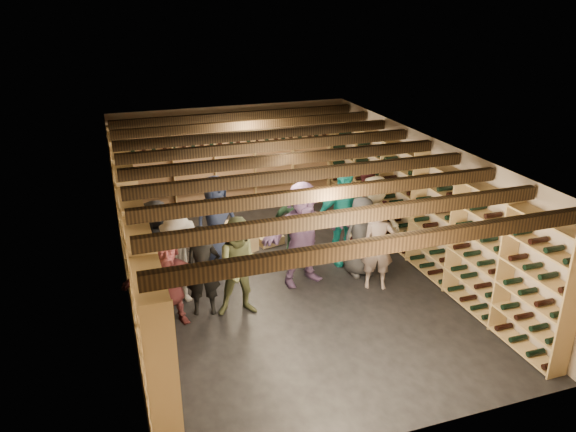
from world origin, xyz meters
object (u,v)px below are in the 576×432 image
at_px(crate_loose, 270,240).
at_px(person_12, 361,236).
at_px(person_7, 378,247).
at_px(person_1, 203,271).
at_px(person_10, 294,224).
at_px(person_11, 303,233).
at_px(person_6, 216,218).
at_px(person_9, 179,260).
at_px(crate_stack_right, 227,235).
at_px(person_2, 241,267).
at_px(person_0, 158,247).
at_px(person_4, 343,217).
at_px(crate_stack_left, 244,240).
at_px(person_8, 368,207).
at_px(person_3, 374,220).
at_px(person_5, 168,280).

height_order(crate_loose, person_12, person_12).
distance_m(person_7, person_12, 0.55).
xyz_separation_m(person_1, person_10, (1.99, 1.32, 0.01)).
bearing_deg(person_10, person_11, -89.81).
bearing_deg(person_10, person_6, 169.72).
bearing_deg(person_9, person_1, -78.69).
relative_size(crate_stack_right, person_2, 0.33).
distance_m(person_0, person_4, 3.39).
xyz_separation_m(person_1, person_6, (0.60, 1.84, 0.10)).
bearing_deg(person_11, person_2, -163.07).
relative_size(person_4, person_7, 1.23).
xyz_separation_m(person_0, person_2, (1.15, -1.14, -0.01)).
height_order(crate_loose, person_0, person_0).
xyz_separation_m(crate_stack_left, crate_loose, (0.60, 0.18, -0.17)).
bearing_deg(person_8, person_12, -100.50).
height_order(crate_loose, person_6, person_6).
bearing_deg(person_3, person_6, 158.50).
bearing_deg(person_6, person_10, -33.90).
bearing_deg(person_2, crate_stack_left, 83.15).
relative_size(person_2, person_4, 0.88).
xyz_separation_m(crate_loose, person_0, (-2.35, -1.24, 0.75)).
bearing_deg(person_4, person_0, 175.07).
distance_m(person_4, person_11, 1.08).
relative_size(crate_stack_right, person_0, 0.33).
bearing_deg(person_7, person_8, 90.66).
distance_m(person_0, person_8, 4.28).
bearing_deg(person_12, crate_stack_right, 130.93).
bearing_deg(person_8, crate_stack_right, -174.26).
relative_size(person_10, person_12, 1.01).
bearing_deg(person_0, person_9, -77.31).
height_order(person_1, person_10, person_10).
bearing_deg(person_9, crate_stack_left, 23.92).
bearing_deg(person_1, person_6, 81.99).
height_order(crate_stack_right, person_10, person_10).
distance_m(person_5, person_10, 2.94).
relative_size(crate_stack_left, person_9, 0.37).
height_order(crate_loose, person_8, person_8).
relative_size(crate_stack_right, person_5, 0.36).
bearing_deg(person_5, person_4, 19.57).
distance_m(person_2, person_7, 2.43).
height_order(crate_stack_left, person_9, person_9).
xyz_separation_m(crate_loose, person_9, (-2.07, -1.71, 0.69)).
xyz_separation_m(person_6, person_7, (2.39, -1.97, -0.08)).
height_order(crate_stack_left, person_3, person_3).
xyz_separation_m(person_3, person_6, (-2.79, 1.01, -0.00)).
distance_m(person_0, person_5, 1.07).
bearing_deg(crate_loose, person_7, -61.71).
bearing_deg(person_10, person_12, -33.13).
xyz_separation_m(person_9, person_11, (2.14, 0.02, 0.15)).
relative_size(person_7, person_11, 0.81).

